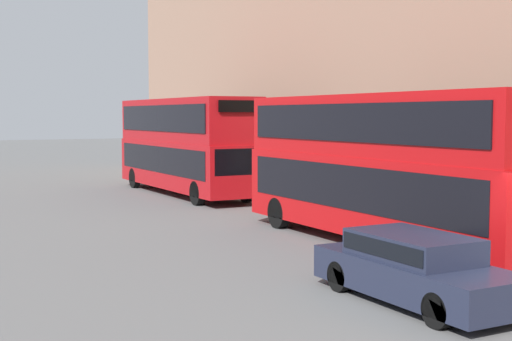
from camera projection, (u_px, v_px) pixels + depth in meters
bus_leading at (385, 162)px, 20.03m from camera, size 2.59×11.18×4.25m
bus_second_in_queue at (185, 142)px, 32.89m from camera, size 2.59×11.16×4.41m
car_dark_sedan at (415, 266)px, 13.92m from camera, size 1.77×4.60×1.36m
pedestrian at (265, 180)px, 31.90m from camera, size 0.36×0.36×1.63m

